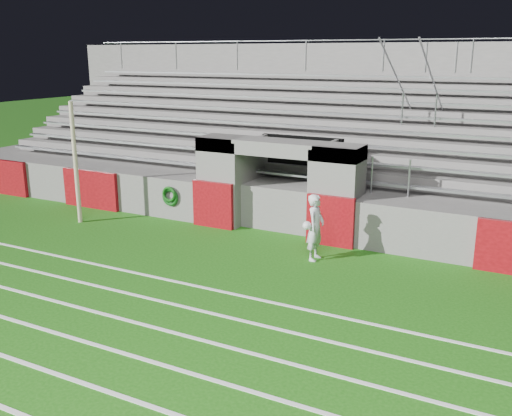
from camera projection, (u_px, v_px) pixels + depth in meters
The scene contains 6 objects.
ground at pixel (213, 270), 13.38m from camera, with size 90.00×90.00×0.00m, color #18540E.
field_post at pixel (76, 163), 16.72m from camera, with size 0.13×0.13×3.60m, color #BAAB8A.
field_markings at pixel (49, 371), 9.10m from camera, with size 28.00×8.09×0.01m.
stadium_structure at pixel (333, 155), 19.81m from camera, with size 26.00×8.48×5.42m.
goalkeeper_with_ball at pixel (315, 227), 13.85m from camera, with size 0.45×0.62×1.65m.
hose_coil at pixel (170, 196), 17.17m from camera, with size 0.57×0.15×0.62m.
Camera 1 is at (6.68, -10.65, 4.91)m, focal length 40.00 mm.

